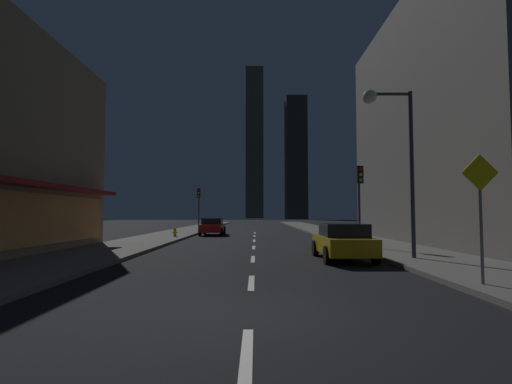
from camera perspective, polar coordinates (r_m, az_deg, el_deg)
ground_plane at (r=39.06m, az=0.02°, el=-6.04°), size 78.00×136.00×0.10m
sidewalk_right at (r=39.65m, az=10.25°, el=-5.76°), size 4.00×76.00×0.15m
sidewalk_left at (r=39.69m, az=-10.18°, el=-5.76°), size 4.00×76.00×0.15m
lane_marking_center at (r=20.69m, az=-0.14°, el=-8.36°), size 0.16×33.40×0.01m
building_apartment_right at (r=27.72m, az=31.89°, el=9.05°), size 11.00×20.00×15.04m
skyscraper_distant_tall at (r=151.55m, az=-0.02°, el=7.38°), size 6.91×7.80×59.61m
skyscraper_distant_mid at (r=124.77m, az=6.22°, el=5.06°), size 6.76×8.69×39.66m
car_parked_near at (r=15.66m, az=13.14°, el=-7.23°), size 1.98×4.24×1.45m
car_parked_far at (r=32.74m, az=-6.35°, el=-5.17°), size 1.98×4.24×1.45m
fire_hydrant_far_left at (r=28.83m, az=-11.92°, el=-5.96°), size 0.42×0.30×0.65m
traffic_light_near_right at (r=20.31m, az=15.56°, el=0.66°), size 0.32×0.48×4.20m
traffic_light_far_left at (r=37.50m, az=-8.42°, el=-1.16°), size 0.32×0.48×4.20m
street_lamp_right at (r=15.89m, az=19.75°, el=8.62°), size 1.96×0.56×6.58m
pedestrian_crossing_sign at (r=10.72m, az=30.94°, el=-1.90°), size 0.91×0.08×3.15m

